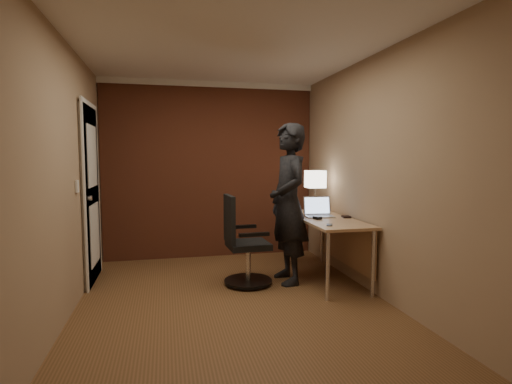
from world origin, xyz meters
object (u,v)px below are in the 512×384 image
phone (329,225)px  office_chair (243,246)px  desk (330,228)px  desk_lamp (315,180)px  laptop (318,211)px  wallet (346,217)px  mouse (317,218)px  person (288,203)px

phone → office_chair: bearing=172.9°
phone → desk: bearing=89.2°
desk_lamp → laptop: size_ratio=1.51×
laptop → phone: 0.65m
wallet → office_chair: size_ratio=0.11×
desk_lamp → mouse: 0.74m
desk_lamp → office_chair: size_ratio=0.54×
mouse → phone: mouse is taller
phone → person: person is taller
desk_lamp → phone: desk_lamp is taller
office_chair → person: 0.71m
mouse → person: 0.37m
laptop → person: person is taller
desk_lamp → person: bearing=-135.6°
person → office_chair: bearing=-92.9°
laptop → phone: laptop is taller
laptop → phone: (-0.13, -0.64, -0.06)m
office_chair → person: person is taller
laptop → person: size_ratio=0.19×
mouse → office_chair: 0.91m
mouse → phone: (-0.03, -0.42, -0.01)m
office_chair → mouse: bearing=-5.0°
desk_lamp → office_chair: desk_lamp is taller
phone → desk_lamp: bearing=101.0°
phone → office_chair: office_chair is taller
desk → laptop: size_ratio=4.24×
desk_lamp → phone: size_ratio=4.65×
desk_lamp → mouse: size_ratio=5.35×
mouse → person: person is taller
desk → mouse: 0.26m
desk → mouse: (-0.20, -0.09, 0.14)m
laptop → office_chair: 1.03m
mouse → phone: size_ratio=0.87×
wallet → office_chair: 1.27m
wallet → person: size_ratio=0.06×
person → phone: bearing=27.2°
wallet → person: bearing=176.4°
mouse → office_chair: size_ratio=0.10×
desk_lamp → phone: 1.11m
phone → person: bearing=144.3°
phone → office_chair: 1.01m
laptop → office_chair: (-0.95, -0.15, -0.35)m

